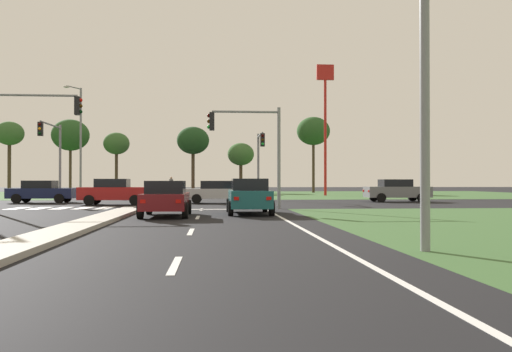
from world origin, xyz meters
TOP-DOWN VIEW (x-y plane):
  - ground_plane at (0.00, 30.00)m, footprint 200.00×200.00m
  - grass_verge_far_right at (25.50, 54.50)m, footprint 35.00×35.00m
  - median_island_near at (0.00, 11.00)m, footprint 1.20×22.00m
  - median_island_far at (0.00, 55.00)m, footprint 1.20×36.00m
  - lane_dash_near at (3.50, 4.87)m, footprint 0.14×2.00m
  - lane_dash_second at (3.50, 10.87)m, footprint 0.14×2.00m
  - lane_dash_third at (3.50, 16.87)m, footprint 0.14×2.00m
  - lane_dash_fourth at (3.50, 22.87)m, footprint 0.14×2.00m
  - edge_line_right at (6.85, 12.00)m, footprint 0.14×24.00m
  - stop_bar_near at (3.80, 23.00)m, footprint 6.40×0.50m
  - crosswalk_bar_near at (-6.40, 24.80)m, footprint 0.70×2.80m
  - crosswalk_bar_second at (-5.25, 24.80)m, footprint 0.70×2.80m
  - crosswalk_bar_third at (-4.10, 24.80)m, footprint 0.70×2.80m
  - crosswalk_bar_fourth at (-2.95, 24.80)m, footprint 0.70×2.80m
  - crosswalk_bar_fifth at (-1.80, 24.80)m, footprint 0.70×2.80m
  - crosswalk_bar_sixth at (-0.65, 24.80)m, footprint 0.70×2.80m
  - crosswalk_bar_seventh at (0.50, 24.80)m, footprint 0.70×2.80m
  - crosswalk_bar_eighth at (1.65, 24.80)m, footprint 0.70×2.80m
  - car_silver_near at (4.40, 30.85)m, footprint 4.52×1.97m
  - car_teal_second at (5.72, 19.14)m, footprint 1.96×4.57m
  - car_navy_third at (-7.56, 32.29)m, footprint 4.35×2.02m
  - car_maroon_fourth at (2.16, 17.67)m, footprint 1.95×4.34m
  - car_grey_fifth at (17.22, 32.25)m, footprint 4.59×1.95m
  - car_red_seventh at (-2.06, 28.92)m, footprint 4.30×2.08m
  - traffic_signal_far_right at (7.60, 35.14)m, footprint 0.32×3.98m
  - traffic_signal_near_left at (-5.86, 23.40)m, footprint 5.03×0.32m
  - traffic_signal_far_left at (-7.60, 34.86)m, footprint 0.32×4.88m
  - traffic_signal_near_right at (6.20, 23.40)m, footprint 3.92×0.32m
  - street_lamp_near at (8.68, 6.47)m, footprint 1.75×1.98m
  - street_lamp_third at (-8.62, 46.33)m, footprint 1.24×1.93m
  - pedestrian_at_median at (0.27, 43.11)m, footprint 0.34×0.34m
  - fastfood_pole_sign at (15.70, 49.41)m, footprint 1.80×0.40m
  - treeline_near at (-21.29, 62.71)m, footprint 3.47×3.47m
  - treeline_second at (-14.82, 66.17)m, footprint 4.86×4.86m
  - treeline_third at (-8.91, 66.53)m, footprint 3.44×3.44m
  - treeline_fourth at (1.35, 64.31)m, footprint 4.22×4.22m
  - treeline_fifth at (7.56, 63.28)m, footprint 3.43×3.43m
  - treeline_sixth at (17.06, 63.12)m, footprint 4.34×4.34m

SIDE VIEW (x-z plane):
  - ground_plane at x=0.00m, z-range 0.00..0.00m
  - grass_verge_far_right at x=25.50m, z-range 0.00..0.01m
  - lane_dash_near at x=3.50m, z-range 0.00..0.01m
  - lane_dash_second at x=3.50m, z-range 0.00..0.01m
  - lane_dash_third at x=3.50m, z-range 0.00..0.01m
  - lane_dash_fourth at x=3.50m, z-range 0.00..0.01m
  - edge_line_right at x=6.85m, z-range 0.00..0.01m
  - stop_bar_near at x=3.80m, z-range 0.00..0.01m
  - crosswalk_bar_near at x=-6.40m, z-range 0.00..0.01m
  - crosswalk_bar_second at x=-5.25m, z-range 0.00..0.01m
  - crosswalk_bar_third at x=-4.10m, z-range 0.00..0.01m
  - crosswalk_bar_fourth at x=-2.95m, z-range 0.00..0.01m
  - crosswalk_bar_fifth at x=-1.80m, z-range 0.00..0.01m
  - crosswalk_bar_sixth at x=-0.65m, z-range 0.00..0.01m
  - crosswalk_bar_seventh at x=0.50m, z-range 0.00..0.01m
  - crosswalk_bar_eighth at x=1.65m, z-range 0.00..0.01m
  - median_island_near at x=0.00m, z-range 0.00..0.14m
  - median_island_far at x=0.00m, z-range 0.00..0.14m
  - car_maroon_fourth at x=2.16m, z-range 0.02..1.50m
  - car_silver_near at x=4.40m, z-range 0.02..1.52m
  - car_navy_third at x=-7.56m, z-range 0.02..1.54m
  - car_teal_second at x=5.72m, z-range 0.02..1.60m
  - car_grey_fifth at x=17.22m, z-range 0.02..1.62m
  - car_red_seventh at x=-2.06m, z-range 0.01..1.63m
  - pedestrian_at_median at x=0.27m, z-range 0.33..2.08m
  - traffic_signal_far_right at x=7.60m, z-range 0.96..6.18m
  - traffic_signal_near_right at x=6.20m, z-range 0.99..6.40m
  - traffic_signal_far_left at x=-7.60m, z-range 1.10..6.89m
  - traffic_signal_near_left at x=-5.86m, z-range 1.16..7.31m
  - treeline_fifth at x=7.56m, z-range 1.71..8.17m
  - street_lamp_near at x=8.68m, z-range 0.56..9.85m
  - street_lamp_third at x=-8.62m, z-range 0.54..10.91m
  - treeline_third at x=-8.91m, z-range 2.44..10.45m
  - treeline_fourth at x=1.35m, z-range 2.45..11.08m
  - treeline_near at x=-21.29m, z-range 2.86..11.79m
  - treeline_second at x=-14.82m, z-range 2.73..12.39m
  - treeline_sixth at x=17.06m, z-range 3.06..12.97m
  - fastfood_pole_sign at x=15.70m, z-range 2.96..16.65m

